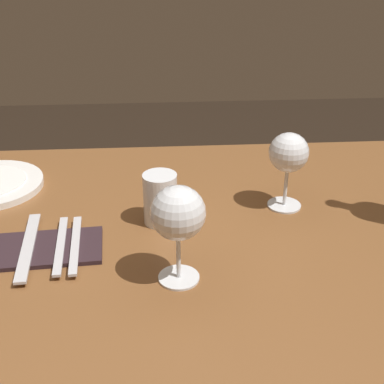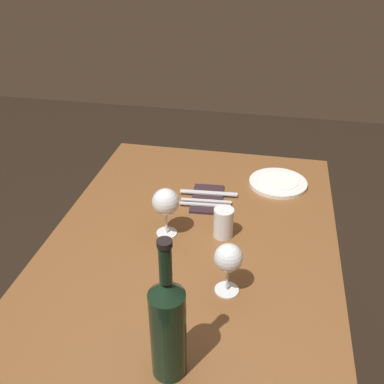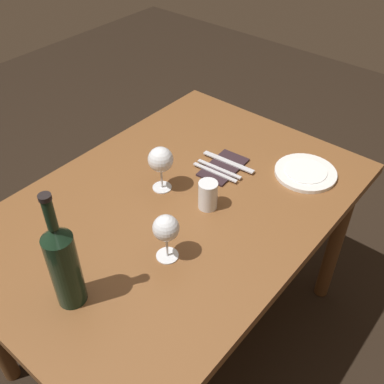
# 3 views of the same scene
# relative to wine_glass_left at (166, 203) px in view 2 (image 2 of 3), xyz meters

# --- Properties ---
(dining_table) EXTENTS (1.30, 0.90, 0.74)m
(dining_table) POSITION_rel_wine_glass_left_xyz_m (-0.03, -0.09, -0.21)
(dining_table) COLOR brown
(dining_table) RESTS_ON ground
(wine_glass_left) EXTENTS (0.08, 0.08, 0.16)m
(wine_glass_left) POSITION_rel_wine_glass_left_xyz_m (0.00, 0.00, 0.00)
(wine_glass_left) COLOR white
(wine_glass_left) RESTS_ON dining_table
(wine_glass_right) EXTENTS (0.08, 0.08, 0.15)m
(wine_glass_right) POSITION_rel_wine_glass_left_xyz_m (-0.22, -0.22, -0.01)
(wine_glass_right) COLOR white
(wine_glass_right) RESTS_ON dining_table
(wine_bottle) EXTENTS (0.08, 0.08, 0.36)m
(wine_bottle) POSITION_rel_wine_glass_left_xyz_m (-0.49, -0.13, 0.02)
(wine_bottle) COLOR black
(wine_bottle) RESTS_ON dining_table
(water_tumbler) EXTENTS (0.06, 0.06, 0.10)m
(water_tumbler) POSITION_rel_wine_glass_left_xyz_m (0.03, -0.18, -0.07)
(water_tumbler) COLOR white
(water_tumbler) RESTS_ON dining_table
(dinner_plate) EXTENTS (0.22, 0.22, 0.02)m
(dinner_plate) POSITION_rel_wine_glass_left_xyz_m (0.38, -0.34, -0.11)
(dinner_plate) COLOR white
(dinner_plate) RESTS_ON dining_table
(folded_napkin) EXTENTS (0.20, 0.12, 0.01)m
(folded_napkin) POSITION_rel_wine_glass_left_xyz_m (0.22, -0.09, -0.11)
(folded_napkin) COLOR #2D1E23
(folded_napkin) RESTS_ON dining_table
(fork_inner) EXTENTS (0.03, 0.18, 0.00)m
(fork_inner) POSITION_rel_wine_glass_left_xyz_m (0.20, -0.09, -0.11)
(fork_inner) COLOR silver
(fork_inner) RESTS_ON folded_napkin
(fork_outer) EXTENTS (0.03, 0.18, 0.00)m
(fork_outer) POSITION_rel_wine_glass_left_xyz_m (0.17, -0.09, -0.11)
(fork_outer) COLOR silver
(fork_outer) RESTS_ON folded_napkin
(table_knife) EXTENTS (0.04, 0.21, 0.00)m
(table_knife) POSITION_rel_wine_glass_left_xyz_m (0.25, -0.09, -0.11)
(table_knife) COLOR silver
(table_knife) RESTS_ON folded_napkin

